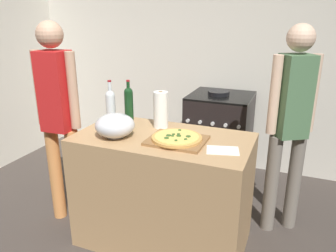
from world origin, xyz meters
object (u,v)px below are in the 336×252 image
Objects in this scene: wine_bottle_dark at (111,106)px; wine_bottle_green at (129,105)px; paper_towel_roll at (161,110)px; mixing_bowl at (115,126)px; person_in_red at (291,119)px; pizza at (177,138)px; person_in_stripes at (58,113)px; stove at (219,136)px.

wine_bottle_green is at bearing 8.31° from wine_bottle_dark.
paper_towel_roll is at bearing 14.13° from wine_bottle_green.
wine_bottle_dark is at bearing 126.40° from mixing_bowl.
wine_bottle_dark is at bearing -168.07° from paper_towel_roll.
wine_bottle_green is (0.15, 0.02, 0.01)m from wine_bottle_dark.
paper_towel_roll is at bearing -160.44° from person_in_red.
wine_bottle_dark is (-0.18, 0.24, 0.07)m from mixing_bowl.
person_in_red is (0.72, 0.58, 0.05)m from pizza.
person_in_stripes is (-0.80, -0.23, -0.05)m from paper_towel_roll.
paper_towel_roll is 0.30× the size of stove.
person_in_stripes reaches higher than person_in_red.
pizza is at bearing -21.44° from wine_bottle_green.
wine_bottle_dark is 0.37× the size of stove.
person_in_red reaches higher than wine_bottle_dark.
mixing_bowl is 0.28m from wine_bottle_green.
person_in_red is at bearing -45.58° from stove.
pizza is 0.35m from paper_towel_roll.
wine_bottle_dark is 0.21× the size of person_in_stripes.
wine_bottle_green is 0.22× the size of person_in_red.
person_in_red is at bearing 29.55° from mixing_bowl.
person_in_stripes reaches higher than paper_towel_roll.
paper_towel_roll is at bearing 132.60° from pizza.
person_in_red reaches higher than mixing_bowl.
mixing_bowl is at bearing -107.85° from stove.
person_in_red is (0.95, 0.34, -0.06)m from paper_towel_roll.
stove reaches higher than pizza.
mixing_bowl reaches higher than pizza.
stove is at bearing 89.95° from pizza.
paper_towel_roll reaches higher than stove.
wine_bottle_dark is 0.43m from person_in_stripes.
paper_towel_roll is 0.17× the size of person_in_red.
stove is (0.45, 1.40, -0.51)m from mixing_bowl.
mixing_bowl is at bearing -53.60° from wine_bottle_dark.
mixing_bowl is at bearing -124.09° from paper_towel_roll.
wine_bottle_dark reaches higher than paper_towel_roll.
mixing_bowl is 0.99× the size of paper_towel_roll.
person_in_red reaches higher than paper_towel_roll.
person_in_stripes is at bearing -159.53° from wine_bottle_dark.
stove is 0.58× the size of person_in_red.
person_in_red reaches higher than wine_bottle_green.
mixing_bowl is 0.29× the size of stove.
wine_bottle_dark is 1.41m from person_in_red.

